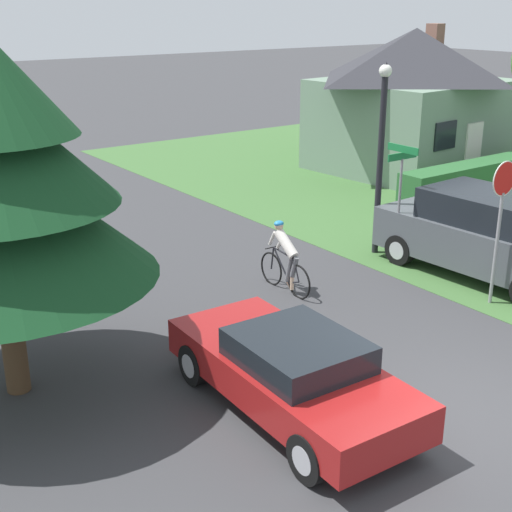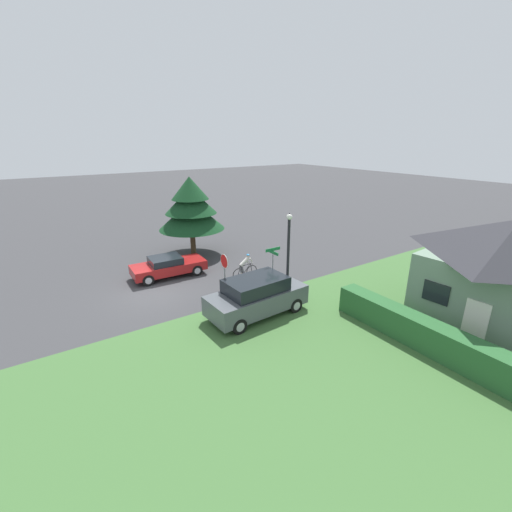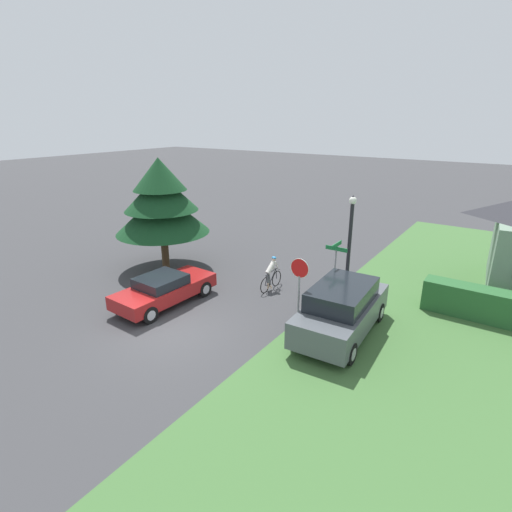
% 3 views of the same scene
% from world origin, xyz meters
% --- Properties ---
extents(ground_plane, '(140.00, 140.00, 0.00)m').
position_xyz_m(ground_plane, '(0.00, 0.00, 0.00)').
color(ground_plane, '#38383A').
extents(sedan_left_lane, '(1.98, 4.46, 1.28)m').
position_xyz_m(sedan_left_lane, '(-1.91, 1.49, 0.66)').
color(sedan_left_lane, maroon).
rests_on(sedan_left_lane, ground).
extents(cyclist, '(0.44, 1.70, 1.52)m').
position_xyz_m(cyclist, '(0.94, 5.26, 0.72)').
color(cyclist, black).
rests_on(cyclist, ground).
extents(parked_suv_right, '(2.27, 4.96, 1.90)m').
position_xyz_m(parked_suv_right, '(5.11, 3.34, 0.96)').
color(parked_suv_right, '#4C5156').
rests_on(parked_suv_right, ground).
extents(stop_sign, '(0.70, 0.07, 2.95)m').
position_xyz_m(stop_sign, '(3.93, 2.28, 2.07)').
color(stop_sign, gray).
rests_on(stop_sign, ground).
extents(street_lamp, '(0.29, 0.29, 4.55)m').
position_xyz_m(street_lamp, '(4.25, 5.89, 2.65)').
color(street_lamp, black).
rests_on(street_lamp, ground).
extents(street_name_sign, '(0.90, 0.90, 2.81)m').
position_xyz_m(street_name_sign, '(4.06, 5.04, 1.93)').
color(street_name_sign, gray).
rests_on(street_name_sign, ground).
extents(conifer_tall_near, '(4.63, 4.63, 5.61)m').
position_xyz_m(conifer_tall_near, '(-5.03, 4.52, 3.49)').
color(conifer_tall_near, '#4C3823').
rests_on(conifer_tall_near, ground).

